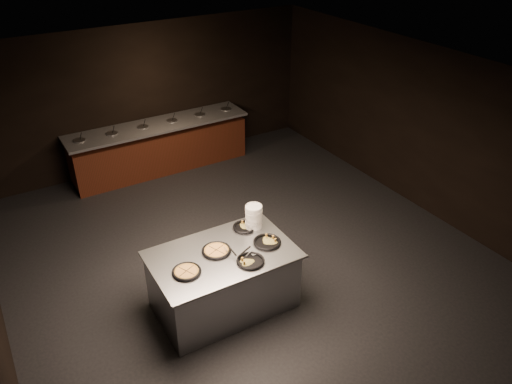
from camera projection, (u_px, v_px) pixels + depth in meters
room at (247, 179)px, 7.15m from camera, size 7.02×8.02×2.92m
salad_bar at (161, 150)px, 10.29m from camera, size 3.70×0.83×1.18m
serving_counter at (223, 281)px, 6.78m from camera, size 1.91×1.24×0.91m
plate_stack at (254, 217)px, 6.96m from camera, size 0.24×0.24×0.35m
pan_veggie_whole at (186, 272)px, 6.19m from camera, size 0.37×0.37×0.04m
pan_cheese_whole at (216, 250)px, 6.56m from camera, size 0.39×0.39×0.04m
pan_cheese_slices_a at (244, 227)px, 7.02m from camera, size 0.33×0.33×0.04m
pan_cheese_slices_b at (251, 261)px, 6.37m from camera, size 0.37×0.37×0.04m
pan_veggie_slices at (267, 242)px, 6.72m from camera, size 0.38×0.38×0.04m
server_left at (228, 250)px, 6.48m from camera, size 0.17×0.30×0.16m
server_right at (247, 252)px, 6.44m from camera, size 0.31×0.09×0.15m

